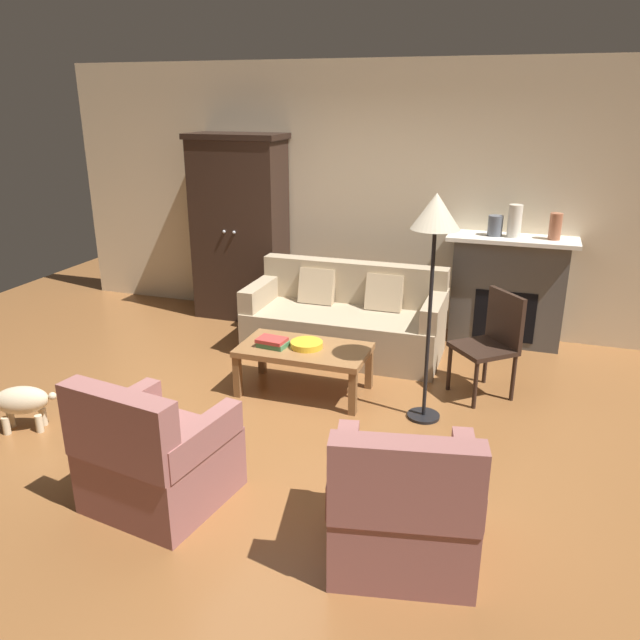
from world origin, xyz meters
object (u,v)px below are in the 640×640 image
at_px(coffee_table, 304,353).
at_px(floor_lamp, 435,226).
at_px(fireplace, 507,290).
at_px(mantel_vase_slate, 495,226).
at_px(dog, 17,401).
at_px(side_chair_wooden, 493,338).
at_px(armchair_near_right, 403,509).
at_px(couch, 346,321).
at_px(book_stack, 272,342).
at_px(fruit_bowl, 307,344).
at_px(mantel_vase_cream, 515,221).
at_px(mantel_vase_terracotta, 555,226).
at_px(armchair_near_left, 155,458).
at_px(armoire, 240,228).

distance_m(coffee_table, floor_lamp, 1.60).
bearing_deg(coffee_table, fireplace, 48.79).
height_order(mantel_vase_slate, dog, mantel_vase_slate).
distance_m(mantel_vase_slate, side_chair_wooden, 1.46).
relative_size(coffee_table, armchair_near_right, 1.22).
bearing_deg(side_chair_wooden, couch, 160.26).
bearing_deg(couch, book_stack, -107.07).
relative_size(fruit_bowl, mantel_vase_slate, 1.37).
height_order(mantel_vase_cream, mantel_vase_terracotta, mantel_vase_cream).
height_order(book_stack, armchair_near_right, armchair_near_right).
relative_size(fireplace, dog, 2.40).
relative_size(mantel_vase_slate, mantel_vase_terracotta, 0.79).
xyz_separation_m(couch, side_chair_wooden, (1.44, -0.52, 0.19)).
xyz_separation_m(mantel_vase_cream, armchair_near_left, (-1.90, -3.54, -0.96)).
height_order(mantel_vase_terracotta, dog, mantel_vase_terracotta).
relative_size(coffee_table, book_stack, 4.15).
xyz_separation_m(armoire, armchair_near_left, (1.05, -3.48, -0.72)).
bearing_deg(side_chair_wooden, floor_lamp, -126.21).
xyz_separation_m(couch, armchair_near_left, (-0.41, -2.78, -0.00)).
relative_size(fruit_bowl, dog, 0.53).
height_order(fireplace, armoire, armoire).
xyz_separation_m(coffee_table, floor_lamp, (1.06, -0.12, 1.19)).
distance_m(coffee_table, book_stack, 0.28).
relative_size(mantel_vase_cream, mantel_vase_terracotta, 1.24).
xyz_separation_m(mantel_vase_slate, armchair_near_left, (-1.72, -3.54, -0.91)).
relative_size(couch, mantel_vase_terracotta, 7.50).
relative_size(mantel_vase_slate, side_chair_wooden, 0.22).
distance_m(fireplace, mantel_vase_slate, 0.68).
relative_size(coffee_table, mantel_vase_slate, 5.45).
xyz_separation_m(floor_lamp, dog, (-2.91, -1.20, -1.31)).
bearing_deg(armoire, mantel_vase_slate, 1.24).
distance_m(mantel_vase_terracotta, armchair_near_left, 4.31).
height_order(armoire, mantel_vase_terracotta, armoire).
xyz_separation_m(armchair_near_right, dog, (-3.07, 0.46, -0.07)).
height_order(side_chair_wooden, dog, side_chair_wooden).
height_order(mantel_vase_slate, floor_lamp, floor_lamp).
relative_size(mantel_vase_cream, side_chair_wooden, 0.35).
height_order(coffee_table, book_stack, book_stack).
xyz_separation_m(fruit_bowl, armchair_near_left, (-0.36, -1.78, -0.13)).
bearing_deg(mantel_vase_slate, dog, -136.29).
height_order(fireplace, armchair_near_left, fireplace).
relative_size(fireplace, armchair_near_right, 1.39).
xyz_separation_m(mantel_vase_terracotta, side_chair_wooden, (-0.43, -1.28, -0.74)).
bearing_deg(side_chair_wooden, armchair_near_left, -129.23).
height_order(mantel_vase_slate, mantel_vase_terracotta, mantel_vase_terracotta).
height_order(mantel_vase_slate, side_chair_wooden, mantel_vase_slate).
bearing_deg(fruit_bowl, couch, 87.19).
bearing_deg(couch, side_chair_wooden, -19.74).
distance_m(armoire, book_stack, 2.18).
distance_m(mantel_vase_slate, armchair_near_left, 4.04).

